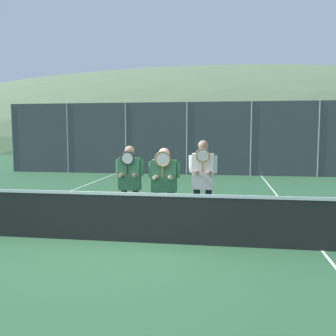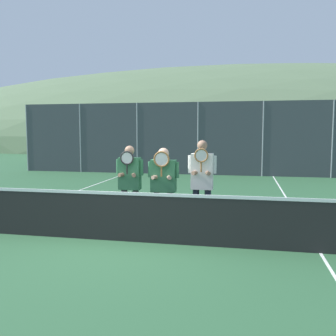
# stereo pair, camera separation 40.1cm
# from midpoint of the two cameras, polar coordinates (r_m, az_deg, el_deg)

# --- Properties ---
(ground_plane) EXTENTS (120.00, 120.00, 0.00)m
(ground_plane) POSITION_cam_midpoint_polar(r_m,az_deg,el_deg) (7.08, -7.90, -11.10)
(ground_plane) COLOR #2D5B38
(hill_distant) EXTENTS (114.81, 63.79, 22.32)m
(hill_distant) POSITION_cam_midpoint_polar(r_m,az_deg,el_deg) (60.35, 6.80, 3.66)
(hill_distant) COLOR #5B7551
(hill_distant) RESTS_ON ground_plane
(clubhouse_building) EXTENTS (19.52, 5.50, 3.48)m
(clubhouse_building) POSITION_cam_midpoint_polar(r_m,az_deg,el_deg) (26.69, 2.03, 5.04)
(clubhouse_building) COLOR #9EA3A8
(clubhouse_building) RESTS_ON ground_plane
(fence_back) EXTENTS (17.68, 0.06, 3.38)m
(fence_back) POSITION_cam_midpoint_polar(r_m,az_deg,el_deg) (17.52, 2.25, 4.51)
(fence_back) COLOR gray
(fence_back) RESTS_ON ground_plane
(tennis_net) EXTENTS (9.22, 0.09, 1.02)m
(tennis_net) POSITION_cam_midpoint_polar(r_m,az_deg,el_deg) (6.96, -7.95, -7.33)
(tennis_net) COLOR gray
(tennis_net) RESTS_ON ground_plane
(court_line_left_sideline) EXTENTS (0.05, 16.00, 0.01)m
(court_line_left_sideline) POSITION_cam_midpoint_polar(r_m,az_deg,el_deg) (11.10, -20.60, -5.26)
(court_line_left_sideline) COLOR white
(court_line_left_sideline) RESTS_ON ground_plane
(court_line_right_sideline) EXTENTS (0.05, 16.00, 0.01)m
(court_line_right_sideline) POSITION_cam_midpoint_polar(r_m,az_deg,el_deg) (9.82, 17.18, -6.55)
(court_line_right_sideline) COLOR white
(court_line_right_sideline) RESTS_ON ground_plane
(player_leftmost) EXTENTS (0.58, 0.34, 1.74)m
(player_leftmost) POSITION_cam_midpoint_polar(r_m,az_deg,el_deg) (7.73, -7.34, -1.94)
(player_leftmost) COLOR #56565B
(player_leftmost) RESTS_ON ground_plane
(player_center_left) EXTENTS (0.63, 0.34, 1.70)m
(player_center_left) POSITION_cam_midpoint_polar(r_m,az_deg,el_deg) (7.51, -2.14, -2.06)
(player_center_left) COLOR black
(player_center_left) RESTS_ON ground_plane
(player_center_right) EXTENTS (0.56, 0.34, 1.86)m
(player_center_right) POSITION_cam_midpoint_polar(r_m,az_deg,el_deg) (7.42, 3.79, -1.75)
(player_center_right) COLOR #232838
(player_center_right) RESTS_ON ground_plane
(car_far_left) EXTENTS (4.68, 1.97, 1.86)m
(car_far_left) POSITION_cam_midpoint_polar(r_m,az_deg,el_deg) (21.25, -8.73, 2.63)
(car_far_left) COLOR navy
(car_far_left) RESTS_ON ground_plane
(car_left_of_center) EXTENTS (4.45, 2.09, 1.89)m
(car_left_of_center) POSITION_cam_midpoint_polar(r_m,az_deg,el_deg) (20.16, 5.41, 2.54)
(car_left_of_center) COLOR #285638
(car_left_of_center) RESTS_ON ground_plane
(car_center) EXTENTS (4.42, 2.02, 1.83)m
(car_center) POSITION_cam_midpoint_polar(r_m,az_deg,el_deg) (20.37, 19.79, 2.19)
(car_center) COLOR #285638
(car_center) RESTS_ON ground_plane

